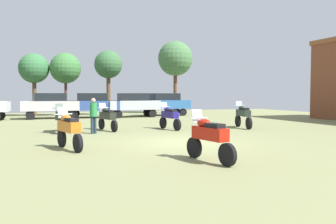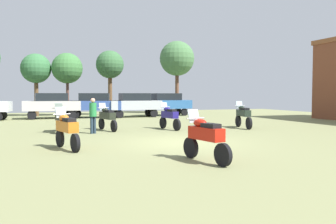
# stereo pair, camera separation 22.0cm
# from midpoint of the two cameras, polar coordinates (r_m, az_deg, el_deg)

# --- Properties ---
(ground_plane) EXTENTS (44.00, 52.00, 0.02)m
(ground_plane) POSITION_cam_midpoint_polar(r_m,az_deg,el_deg) (13.80, 1.96, -5.04)
(ground_plane) COLOR olive
(motorcycle_3) EXTENTS (0.80, 2.07, 1.45)m
(motorcycle_3) POSITION_cam_midpoint_polar(r_m,az_deg,el_deg) (12.42, -16.50, -2.69)
(motorcycle_3) COLOR black
(motorcycle_3) RESTS_ON ground
(motorcycle_4) EXTENTS (0.70, 2.24, 1.51)m
(motorcycle_4) POSITION_cam_midpoint_polar(r_m,az_deg,el_deg) (20.00, 11.95, -0.47)
(motorcycle_4) COLOR black
(motorcycle_4) RESTS_ON ground
(motorcycle_5) EXTENTS (0.69, 2.11, 1.46)m
(motorcycle_5) POSITION_cam_midpoint_polar(r_m,az_deg,el_deg) (18.75, -0.07, -0.70)
(motorcycle_5) COLOR black
(motorcycle_5) RESTS_ON ground
(motorcycle_6) EXTENTS (0.62, 2.13, 1.48)m
(motorcycle_6) POSITION_cam_midpoint_polar(r_m,az_deg,el_deg) (18.18, -17.73, -0.92)
(motorcycle_6) COLOR black
(motorcycle_6) RESTS_ON ground
(motorcycle_7) EXTENTS (0.77, 2.21, 1.44)m
(motorcycle_7) POSITION_cam_midpoint_polar(r_m,az_deg,el_deg) (18.48, -10.30, -0.83)
(motorcycle_7) COLOR black
(motorcycle_7) RESTS_ON ground
(motorcycle_8) EXTENTS (0.71, 2.08, 1.46)m
(motorcycle_8) POSITION_cam_midpoint_polar(r_m,az_deg,el_deg) (9.82, 6.16, -4.04)
(motorcycle_8) COLOR black
(motorcycle_8) RESTS_ON ground
(car_1) EXTENTS (4.57, 2.63, 2.00)m
(car_1) POSITION_cam_midpoint_polar(r_m,az_deg,el_deg) (28.73, -12.44, 1.39)
(car_1) COLOR black
(car_1) RESTS_ON ground
(car_2) EXTENTS (4.38, 1.99, 2.00)m
(car_2) POSITION_cam_midpoint_polar(r_m,az_deg,el_deg) (28.59, -19.06, 1.29)
(car_2) COLOR black
(car_2) RESTS_ON ground
(car_4) EXTENTS (4.38, 1.99, 2.00)m
(car_4) POSITION_cam_midpoint_polar(r_m,az_deg,el_deg) (31.02, -0.71, 1.56)
(car_4) COLOR black
(car_4) RESTS_ON ground
(car_5) EXTENTS (4.34, 1.91, 2.00)m
(car_5) POSITION_cam_midpoint_polar(r_m,az_deg,el_deg) (29.05, -5.96, 1.46)
(car_5) COLOR black
(car_5) RESTS_ON ground
(person_2) EXTENTS (0.46, 0.46, 1.72)m
(person_2) POSITION_cam_midpoint_polar(r_m,az_deg,el_deg) (17.09, -12.54, -0.16)
(person_2) COLOR #213140
(person_2) RESTS_ON ground
(tree_1) EXTENTS (2.53, 2.53, 5.88)m
(tree_1) POSITION_cam_midpoint_polar(r_m,az_deg,el_deg) (32.14, -10.00, 7.58)
(tree_1) COLOR brown
(tree_1) RESTS_ON ground
(tree_2) EXTENTS (2.56, 2.56, 5.43)m
(tree_2) POSITION_cam_midpoint_polar(r_m,az_deg,el_deg) (32.23, -21.39, 6.62)
(tree_2) COLOR brown
(tree_2) RESTS_ON ground
(tree_5) EXTENTS (3.49, 3.49, 7.25)m
(tree_5) POSITION_cam_midpoint_polar(r_m,az_deg,el_deg) (35.18, 1.03, 8.73)
(tree_5) COLOR brown
(tree_5) RESTS_ON ground
(tree_7) EXTENTS (2.68, 2.68, 5.54)m
(tree_7) POSITION_cam_midpoint_polar(r_m,az_deg,el_deg) (31.87, -16.73, 6.88)
(tree_7) COLOR brown
(tree_7) RESTS_ON ground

